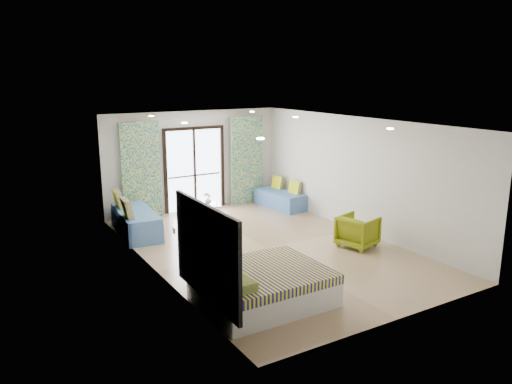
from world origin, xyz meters
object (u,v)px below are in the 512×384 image
daybed_left (135,221)px  coffee_table (207,206)px  daybed_right (280,199)px  bed (262,286)px  armchair (358,230)px

daybed_left → coffee_table: (1.95, 0.16, 0.07)m
daybed_right → bed: bearing=-131.7°
daybed_left → daybed_right: (4.23, 0.25, -0.06)m
bed → daybed_left: 4.65m
bed → coffee_table: size_ratio=2.49×
bed → coffee_table: 4.94m
bed → armchair: bearing=21.5°
coffee_table → armchair: (1.91, -3.50, 0.01)m
armchair → daybed_left: bearing=33.0°
coffee_table → armchair: armchair is taller
bed → daybed_right: bearing=53.5°
daybed_right → coffee_table: size_ratio=2.08×
coffee_table → armchair: 3.99m
daybed_left → armchair: size_ratio=2.72×
coffee_table → armchair: size_ratio=1.07×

